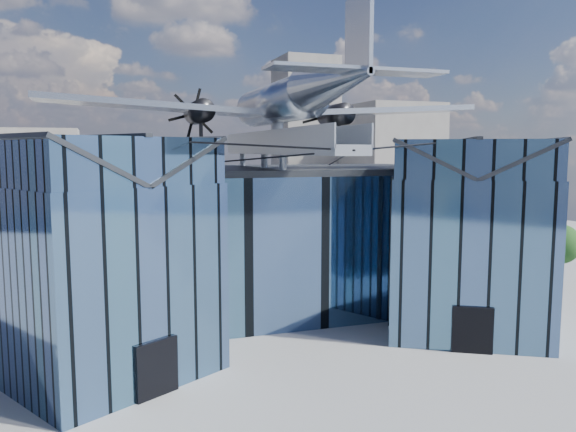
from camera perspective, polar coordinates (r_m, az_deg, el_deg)
name	(u,v)px	position (r m, az deg, el deg)	size (l,w,h in m)	color
ground_plane	(299,343)	(33.25, 1.13, -12.81)	(120.00, 120.00, 0.00)	gray
museum	(270,234)	(37.28, -1.89, -1.89)	(32.88, 24.50, 17.60)	#476A91
bg_towers	(188,158)	(80.88, -10.16, 5.82)	(77.00, 24.50, 26.00)	gray
tree_side_e	(560,244)	(51.07, 25.89, -2.59)	(3.80, 3.80, 5.11)	#372116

